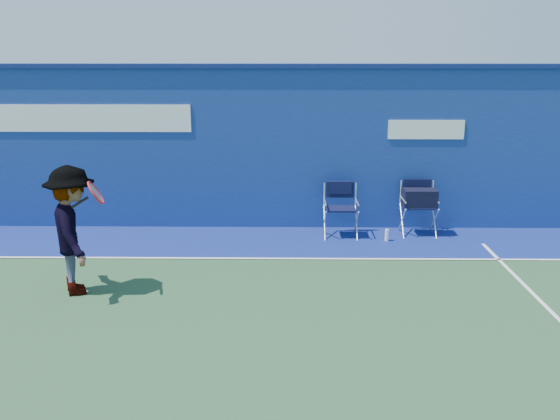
{
  "coord_description": "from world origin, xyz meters",
  "views": [
    {
      "loc": [
        1.04,
        -5.97,
        3.32
      ],
      "look_at": [
        0.93,
        2.6,
        1.0
      ],
      "focal_mm": 38.0,
      "sensor_mm": 36.0,
      "label": 1
    }
  ],
  "objects_px": {
    "directors_chair_right": "(419,213)",
    "tennis_player": "(73,231)",
    "directors_chair_left": "(340,219)",
    "water_bottle": "(387,235)"
  },
  "relations": [
    {
      "from": "directors_chair_left",
      "to": "tennis_player",
      "type": "height_order",
      "value": "tennis_player"
    },
    {
      "from": "tennis_player",
      "to": "water_bottle",
      "type": "bearing_deg",
      "value": 26.46
    },
    {
      "from": "directors_chair_right",
      "to": "tennis_player",
      "type": "relative_size",
      "value": 0.55
    },
    {
      "from": "directors_chair_left",
      "to": "tennis_player",
      "type": "distance_m",
      "value": 4.79
    },
    {
      "from": "water_bottle",
      "to": "tennis_player",
      "type": "xyz_separation_m",
      "value": [
        -4.75,
        -2.36,
        0.8
      ]
    },
    {
      "from": "directors_chair_right",
      "to": "water_bottle",
      "type": "height_order",
      "value": "directors_chair_right"
    },
    {
      "from": "directors_chair_left",
      "to": "tennis_player",
      "type": "bearing_deg",
      "value": -145.99
    },
    {
      "from": "directors_chair_right",
      "to": "water_bottle",
      "type": "xyz_separation_m",
      "value": [
        -0.64,
        -0.42,
        -0.31
      ]
    },
    {
      "from": "directors_chair_right",
      "to": "tennis_player",
      "type": "distance_m",
      "value": 6.08
    },
    {
      "from": "directors_chair_right",
      "to": "tennis_player",
      "type": "bearing_deg",
      "value": -152.68
    }
  ]
}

